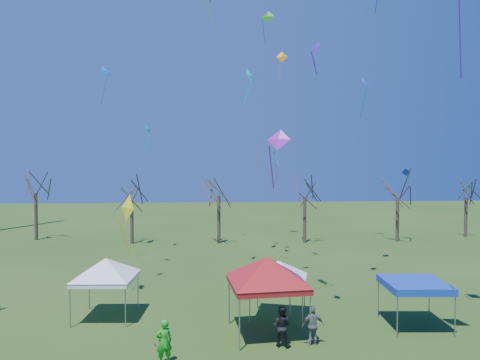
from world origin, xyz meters
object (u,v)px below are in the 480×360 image
object	(u,v)px
tree_0	(35,176)
tree_1	(132,184)
tree_3	(305,181)
tree_5	(466,183)
tree_4	(398,181)
tent_white_mid	(279,265)
tent_blue	(415,285)
person_green	(164,342)
person_dark	(281,326)
tent_red	(267,262)
person_grey	(313,326)
tent_white_west	(106,262)
tree_2	(219,179)

from	to	relation	value
tree_0	tree_1	bearing A→B (deg)	-15.18
tree_3	tree_5	size ratio (longest dim) A/B	1.06
tree_4	tent_white_mid	size ratio (longest dim) A/B	2.17
tent_blue	tent_white_mid	bearing A→B (deg)	165.84
tree_4	person_green	bearing A→B (deg)	-129.18
tent_blue	person_green	world-z (taller)	tent_blue
person_green	person_dark	size ratio (longest dim) A/B	1.02
tree_4	tent_red	distance (m)	27.59
person_green	tent_blue	bearing A→B (deg)	173.43
person_dark	tent_white_mid	bearing A→B (deg)	-73.04
person_grey	tree_1	bearing A→B (deg)	-69.44
tree_0	person_grey	size ratio (longest dim) A/B	5.09
tent_white_west	tent_blue	size ratio (longest dim) A/B	1.35
tree_4	person_grey	distance (m)	28.03
tree_5	tent_blue	world-z (taller)	tree_5
person_grey	tent_red	bearing A→B (deg)	-41.16
tree_0	tent_white_west	distance (m)	26.48
tree_2	person_green	distance (m)	25.99
tree_0	tent_blue	xyz separation A→B (m)	(27.22, -25.25, -4.51)
tree_4	tent_white_west	size ratio (longest dim) A/B	2.02
tent_white_west	person_dark	xyz separation A→B (m)	(8.14, -3.91, -1.93)
tent_white_west	tent_blue	distance (m)	14.91
tree_5	tree_1	bearing A→B (deg)	-177.65
tent_white_west	person_grey	size ratio (longest dim) A/B	2.35
tent_white_mid	person_grey	world-z (taller)	tent_white_mid
tent_blue	tent_white_west	bearing A→B (deg)	171.55
tree_4	person_dark	bearing A→B (deg)	-123.43
tree_4	tent_red	size ratio (longest dim) A/B	1.74
tree_5	person_grey	bearing A→B (deg)	-131.40
tent_white_west	person_green	bearing A→B (deg)	-56.88
tree_2	tent_white_west	bearing A→B (deg)	-106.64
tent_white_west	tent_white_mid	distance (m)	8.57
tree_0	tree_4	xyz separation A→B (m)	(36.20, -3.38, -0.43)
tree_2	person_green	world-z (taller)	tree_2
tree_1	tree_5	xyz separation A→B (m)	(34.49, 1.42, -0.06)
tree_2	tent_white_west	world-z (taller)	tree_2
tree_0	person_dark	distance (m)	34.42
tree_4	tent_blue	size ratio (longest dim) A/B	2.72
tree_2	tent_red	bearing A→B (deg)	-85.68
tree_4	person_grey	size ratio (longest dim) A/B	4.76
tree_2	tent_red	xyz separation A→B (m)	(1.71, -22.68, -3.05)
tree_2	person_dark	xyz separation A→B (m)	(2.15, -23.97, -5.44)
tree_3	tent_blue	size ratio (longest dim) A/B	2.73
tree_5	tree_0	bearing A→B (deg)	178.31
tree_1	tree_2	world-z (taller)	tree_2
tent_red	tent_white_mid	bearing A→B (deg)	67.32
person_green	tree_5	bearing A→B (deg)	-158.38
tree_0	tent_white_mid	xyz separation A→B (m)	(21.03, -23.69, -3.82)
tent_white_mid	tent_red	size ratio (longest dim) A/B	0.80
tree_0	tree_2	bearing A→B (deg)	-9.24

